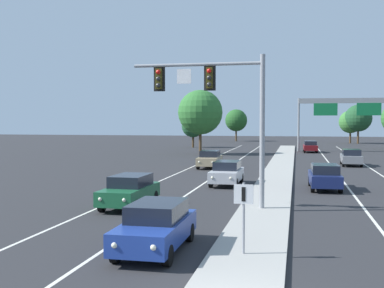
{
  "coord_description": "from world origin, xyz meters",
  "views": [
    {
      "loc": [
        1.46,
        -9.6,
        4.23
      ],
      "look_at": [
        -3.2,
        11.77,
        3.2
      ],
      "focal_mm": 45.0,
      "sensor_mm": 36.0,
      "label": 1
    }
  ],
  "objects_px": {
    "car_receding_grey": "(351,157)",
    "car_oncoming_silver": "(227,173)",
    "overhead_signal_mast": "(220,99)",
    "car_oncoming_blue": "(156,226)",
    "car_oncoming_green": "(130,190)",
    "median_sign_post": "(244,207)",
    "car_receding_darkred": "(310,146)",
    "car_oncoming_tan": "(210,159)",
    "tree_far_left_a": "(193,126)",
    "car_receding_navy": "(325,176)",
    "tree_far_right_a": "(358,118)",
    "tree_far_right_b": "(350,122)",
    "tree_far_left_c": "(200,112)",
    "tree_far_left_b": "(236,120)",
    "highway_sign_gantry": "(347,107)"
  },
  "relations": [
    {
      "from": "median_sign_post",
      "to": "car_receding_grey",
      "type": "relative_size",
      "value": 0.49
    },
    {
      "from": "median_sign_post",
      "to": "car_receding_grey",
      "type": "distance_m",
      "value": 33.99
    },
    {
      "from": "car_oncoming_silver",
      "to": "tree_far_left_c",
      "type": "bearing_deg",
      "value": 104.76
    },
    {
      "from": "car_oncoming_tan",
      "to": "tree_far_left_a",
      "type": "bearing_deg",
      "value": 104.72
    },
    {
      "from": "car_oncoming_silver",
      "to": "highway_sign_gantry",
      "type": "xyz_separation_m",
      "value": [
        11.26,
        37.85,
        5.34
      ]
    },
    {
      "from": "car_oncoming_green",
      "to": "tree_far_left_a",
      "type": "height_order",
      "value": "tree_far_left_a"
    },
    {
      "from": "tree_far_left_c",
      "to": "car_receding_grey",
      "type": "bearing_deg",
      "value": -35.54
    },
    {
      "from": "car_receding_darkred",
      "to": "tree_far_left_a",
      "type": "relative_size",
      "value": 0.84
    },
    {
      "from": "car_oncoming_tan",
      "to": "tree_far_right_b",
      "type": "relative_size",
      "value": 0.71
    },
    {
      "from": "car_oncoming_tan",
      "to": "car_receding_navy",
      "type": "distance_m",
      "value": 15.34
    },
    {
      "from": "overhead_signal_mast",
      "to": "tree_far_left_c",
      "type": "xyz_separation_m",
      "value": [
        -8.48,
        37.57,
        0.1
      ]
    },
    {
      "from": "median_sign_post",
      "to": "tree_far_left_c",
      "type": "bearing_deg",
      "value": 102.96
    },
    {
      "from": "car_receding_darkred",
      "to": "highway_sign_gantry",
      "type": "xyz_separation_m",
      "value": [
        4.91,
        2.11,
        5.34
      ]
    },
    {
      "from": "car_oncoming_green",
      "to": "car_receding_navy",
      "type": "height_order",
      "value": "same"
    },
    {
      "from": "car_oncoming_green",
      "to": "car_receding_grey",
      "type": "xyz_separation_m",
      "value": [
        13.14,
        25.58,
        0.0
      ]
    },
    {
      "from": "median_sign_post",
      "to": "car_receding_darkred",
      "type": "height_order",
      "value": "median_sign_post"
    },
    {
      "from": "car_oncoming_blue",
      "to": "overhead_signal_mast",
      "type": "bearing_deg",
      "value": 83.56
    },
    {
      "from": "car_receding_navy",
      "to": "tree_far_right_a",
      "type": "bearing_deg",
      "value": 81.56
    },
    {
      "from": "car_receding_grey",
      "to": "car_oncoming_silver",
      "type": "bearing_deg",
      "value": -120.54
    },
    {
      "from": "car_oncoming_silver",
      "to": "tree_far_left_c",
      "type": "relative_size",
      "value": 0.54
    },
    {
      "from": "car_oncoming_green",
      "to": "car_receding_darkred",
      "type": "bearing_deg",
      "value": 77.64
    },
    {
      "from": "car_oncoming_green",
      "to": "tree_far_right_b",
      "type": "relative_size",
      "value": 0.71
    },
    {
      "from": "car_oncoming_tan",
      "to": "tree_far_left_c",
      "type": "xyz_separation_m",
      "value": [
        -4.35,
        17.36,
        4.58
      ]
    },
    {
      "from": "car_receding_darkred",
      "to": "tree_far_left_b",
      "type": "bearing_deg",
      "value": 112.5
    },
    {
      "from": "car_receding_darkred",
      "to": "car_receding_navy",
      "type": "bearing_deg",
      "value": -90.16
    },
    {
      "from": "car_oncoming_silver",
      "to": "car_receding_grey",
      "type": "bearing_deg",
      "value": 59.46
    },
    {
      "from": "tree_far_left_b",
      "to": "median_sign_post",
      "type": "bearing_deg",
      "value": -82.78
    },
    {
      "from": "car_receding_navy",
      "to": "overhead_signal_mast",
      "type": "bearing_deg",
      "value": -123.16
    },
    {
      "from": "median_sign_post",
      "to": "car_receding_darkred",
      "type": "relative_size",
      "value": 0.49
    },
    {
      "from": "car_receding_grey",
      "to": "highway_sign_gantry",
      "type": "bearing_deg",
      "value": 85.67
    },
    {
      "from": "car_oncoming_green",
      "to": "tree_far_right_a",
      "type": "relative_size",
      "value": 0.61
    },
    {
      "from": "tree_far_right_a",
      "to": "car_oncoming_tan",
      "type": "bearing_deg",
      "value": -109.78
    },
    {
      "from": "highway_sign_gantry",
      "to": "car_receding_grey",
      "type": "bearing_deg",
      "value": -94.33
    },
    {
      "from": "car_oncoming_blue",
      "to": "car_oncoming_green",
      "type": "xyz_separation_m",
      "value": [
        -3.58,
        7.47,
        0.0
      ]
    },
    {
      "from": "car_oncoming_tan",
      "to": "highway_sign_gantry",
      "type": "relative_size",
      "value": 0.34
    },
    {
      "from": "tree_far_left_a",
      "to": "highway_sign_gantry",
      "type": "bearing_deg",
      "value": -16.01
    },
    {
      "from": "tree_far_left_a",
      "to": "car_oncoming_green",
      "type": "bearing_deg",
      "value": -81.1
    },
    {
      "from": "car_oncoming_blue",
      "to": "tree_far_right_b",
      "type": "xyz_separation_m",
      "value": [
        14.55,
        82.18,
        3.32
      ]
    },
    {
      "from": "median_sign_post",
      "to": "tree_far_left_a",
      "type": "xyz_separation_m",
      "value": [
        -14.88,
        61.5,
        1.89
      ]
    },
    {
      "from": "tree_far_left_a",
      "to": "median_sign_post",
      "type": "bearing_deg",
      "value": -76.4
    },
    {
      "from": "overhead_signal_mast",
      "to": "car_oncoming_tan",
      "type": "relative_size",
      "value": 1.6
    },
    {
      "from": "overhead_signal_mast",
      "to": "car_oncoming_silver",
      "type": "bearing_deg",
      "value": 96.01
    },
    {
      "from": "car_oncoming_green",
      "to": "car_receding_grey",
      "type": "relative_size",
      "value": 1.0
    },
    {
      "from": "car_receding_navy",
      "to": "tree_far_right_b",
      "type": "xyz_separation_m",
      "value": [
        8.37,
        66.32,
        3.32
      ]
    },
    {
      "from": "car_receding_navy",
      "to": "tree_far_left_a",
      "type": "height_order",
      "value": "tree_far_left_a"
    },
    {
      "from": "car_oncoming_silver",
      "to": "tree_far_left_a",
      "type": "height_order",
      "value": "tree_far_left_a"
    },
    {
      "from": "overhead_signal_mast",
      "to": "car_oncoming_green",
      "type": "bearing_deg",
      "value": -176.49
    },
    {
      "from": "car_receding_grey",
      "to": "tree_far_left_a",
      "type": "relative_size",
      "value": 0.84
    },
    {
      "from": "overhead_signal_mast",
      "to": "car_receding_navy",
      "type": "relative_size",
      "value": 1.6
    },
    {
      "from": "car_receding_grey",
      "to": "tree_far_left_b",
      "type": "height_order",
      "value": "tree_far_left_b"
    }
  ]
}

